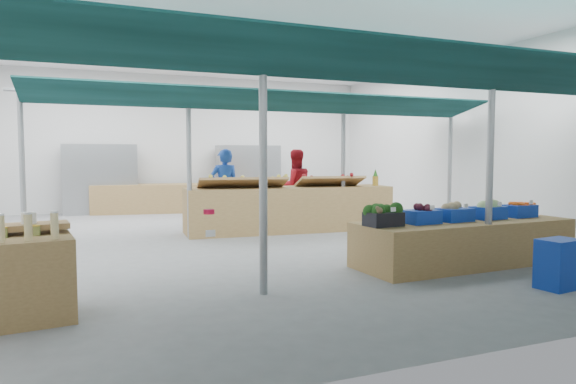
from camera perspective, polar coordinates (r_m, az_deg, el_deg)
name	(u,v)px	position (r m, az deg, el deg)	size (l,w,h in m)	color
floor	(245,240)	(10.41, -4.85, -5.29)	(13.00, 13.00, 0.00)	slate
hall	(225,113)	(11.70, -7.04, 8.71)	(13.00, 13.00, 13.00)	silver
pole_grid	(316,149)	(8.91, 3.08, 4.85)	(10.00, 4.60, 3.00)	gray
awnings	(316,92)	(8.98, 3.10, 11.04)	(9.50, 7.08, 0.30)	black
back_shelving_left	(100,180)	(15.84, -20.13, 1.30)	(2.00, 0.50, 2.00)	#B23F33
back_shelving_right	(248,177)	(16.61, -4.43, 1.65)	(2.00, 0.50, 2.00)	#B23F33
veg_counter	(464,242)	(8.46, 18.95, -5.31)	(3.51, 1.17, 0.68)	brown
fruit_counter	(289,209)	(11.51, 0.16, -1.90)	(4.62, 1.10, 0.99)	brown
far_counter	(174,198)	(15.78, -12.51, -0.66)	(4.70, 0.94, 0.85)	brown
crate_stack	(559,264)	(7.40, 27.90, -7.08)	(0.53, 0.37, 0.63)	#0E329F
vendor_left	(224,188)	(12.13, -7.07, 0.40)	(0.67, 0.44, 1.85)	#173C96
vendor_right	(295,187)	(12.72, 0.78, 0.59)	(0.90, 0.70, 1.85)	#A3141E
crate_broccoli	(383,215)	(7.44, 10.56, -2.53)	(0.53, 0.42, 0.35)	black
crate_beets	(422,215)	(7.85, 14.64, -2.44)	(0.53, 0.42, 0.29)	#0E329F
crate_celeriac	(455,212)	(8.27, 18.05, -2.11)	(0.53, 0.42, 0.31)	#0E329F
crate_cabbage	(488,209)	(8.74, 21.35, -1.77)	(0.53, 0.42, 0.35)	#0E329F
crate_carrots	(519,210)	(9.25, 24.29, -1.85)	(0.53, 0.42, 0.29)	#0E329F
sparrow	(379,210)	(7.24, 10.10, -1.99)	(0.12, 0.09, 0.11)	brown
pole_ribbon	(209,214)	(5.42, -8.76, -2.40)	(0.12, 0.12, 0.28)	red
apple_heap_yellow	(243,181)	(11.06, -5.07, 1.27)	(1.98, 0.94, 0.27)	#997247
apple_heap_red	(330,179)	(11.69, 4.68, 1.42)	(1.58, 0.89, 0.27)	#997247
pineapple	(375,178)	(12.19, 9.68, 1.55)	(0.14, 0.14, 0.39)	#8C6019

